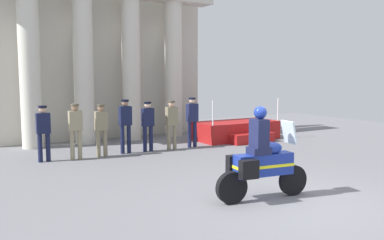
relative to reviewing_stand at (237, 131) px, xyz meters
The scene contains 11 objects.
ground_plane 7.96m from the reviewing_stand, 119.13° to the right, with size 28.00×28.00×0.00m, color slate.
colonnade_backdrop 5.94m from the reviewing_stand, 149.59° to the left, with size 8.81×1.55×6.19m.
reviewing_stand is the anchor object (origin of this frame).
officer_in_row_0 7.35m from the reviewing_stand, behind, with size 0.38×0.24×1.63m.
officer_in_row_1 6.48m from the reviewing_stand, behind, with size 0.38×0.24×1.67m.
officer_in_row_2 5.70m from the reviewing_stand, behind, with size 0.38×0.24×1.62m.
officer_in_row_3 4.87m from the reviewing_stand, behind, with size 0.38×0.24×1.73m.
officer_in_row_4 4.11m from the reviewing_stand, behind, with size 0.38×0.24×1.64m.
officer_in_row_5 3.34m from the reviewing_stand, 169.03° to the right, with size 0.38×0.24×1.66m.
officer_in_row_6 2.56m from the reviewing_stand, 166.23° to the right, with size 0.38×0.24×1.74m.
motorcycle_with_rider 7.77m from the reviewing_stand, 123.47° to the right, with size 2.09×0.74×1.90m.
Camera 1 is at (-5.66, -5.71, 2.50)m, focal length 38.11 mm.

